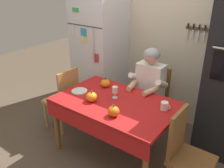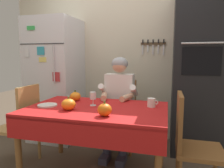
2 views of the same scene
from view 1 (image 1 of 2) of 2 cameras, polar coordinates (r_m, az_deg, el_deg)
The scene contains 14 objects.
ground_plane at distance 3.21m, azimuth -0.25°, elevation -16.37°, with size 10.00×10.00×0.00m, color brown.
back_wall_assembly at distance 3.66m, azimuth 13.51°, elevation 11.22°, with size 3.70×0.13×2.60m.
refrigerator at distance 3.96m, azimuth -2.83°, elevation 6.81°, with size 0.68×0.71×1.80m.
dining_table at distance 2.88m, azimuth 0.65°, elevation -5.62°, with size 1.40×0.90×0.74m.
chair_behind_person at distance 3.50m, azimuth 9.62°, elevation -2.86°, with size 0.40×0.40×0.93m.
seated_person at distance 3.25m, azimuth 8.33°, elevation -0.56°, with size 0.47×0.55×1.25m.
chair_left_side at distance 3.50m, azimuth -11.05°, elevation -2.95°, with size 0.40×0.40×0.93m.
chair_right_side at distance 2.58m, azimuth 16.71°, elevation -14.78°, with size 0.40×0.40×0.93m.
coffee_mug at distance 2.72m, azimuth 12.18°, elevation -5.03°, with size 0.11×0.08×0.09m.
wine_glass at distance 2.88m, azimuth 0.71°, elevation -1.48°, with size 0.07×0.07×0.15m.
pumpkin_large at distance 2.54m, azimuth 0.38°, elevation -6.40°, with size 0.12×0.12×0.13m.
pumpkin_medium at distance 3.18m, azimuth -1.55°, elevation 0.19°, with size 0.13×0.13×0.12m.
pumpkin_small at distance 2.83m, azimuth -4.74°, elevation -3.01°, with size 0.14×0.14×0.13m.
serving_tray at distance 3.09m, azimuth -7.62°, elevation -1.66°, with size 0.20×0.20×0.02m, color silver.
Camera 1 is at (1.47, -1.93, 2.10)m, focal length 39.12 mm.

